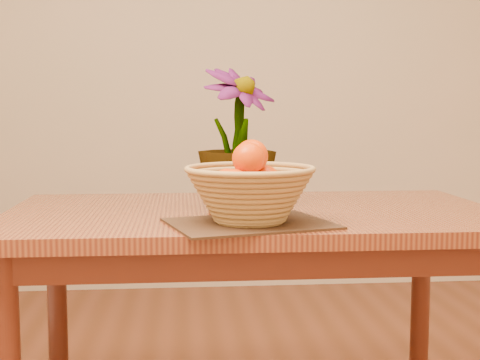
{
  "coord_description": "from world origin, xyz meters",
  "views": [
    {
      "loc": [
        -0.21,
        -1.58,
        1.03
      ],
      "look_at": [
        -0.06,
        0.11,
        0.86
      ],
      "focal_mm": 50.0,
      "sensor_mm": 36.0,
      "label": 1
    }
  ],
  "objects": [
    {
      "name": "wall_back",
      "position": [
        0.0,
        2.25,
        1.35
      ],
      "size": [
        4.0,
        0.02,
        2.7
      ],
      "primitive_type": "cube",
      "color": "beige",
      "rests_on": "floor"
    },
    {
      "name": "table",
      "position": [
        0.0,
        0.3,
        0.66
      ],
      "size": [
        1.4,
        0.8,
        0.75
      ],
      "color": "brown",
      "rests_on": "floor"
    },
    {
      "name": "placemat",
      "position": [
        -0.04,
        0.05,
        0.75
      ],
      "size": [
        0.45,
        0.38,
        0.01
      ],
      "primitive_type": "cube",
      "rotation": [
        0.0,
        0.0,
        0.27
      ],
      "color": "#3B2515",
      "rests_on": "table"
    },
    {
      "name": "wicker_basket",
      "position": [
        -0.04,
        0.05,
        0.82
      ],
      "size": [
        0.32,
        0.32,
        0.13
      ],
      "color": "#AB8647",
      "rests_on": "placemat"
    },
    {
      "name": "orange_pile",
      "position": [
        -0.04,
        0.05,
        0.87
      ],
      "size": [
        0.18,
        0.19,
        0.15
      ],
      "rotation": [
        0.0,
        0.0,
        0.28
      ],
      "color": "#F44F03",
      "rests_on": "wicker_basket"
    },
    {
      "name": "potted_plant",
      "position": [
        -0.04,
        0.35,
        0.95
      ],
      "size": [
        0.32,
        0.32,
        0.41
      ],
      "primitive_type": "imported",
      "rotation": [
        0.0,
        0.0,
        0.69
      ],
      "color": "#1C4915",
      "rests_on": "table"
    }
  ]
}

